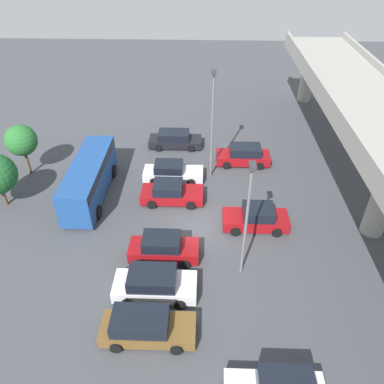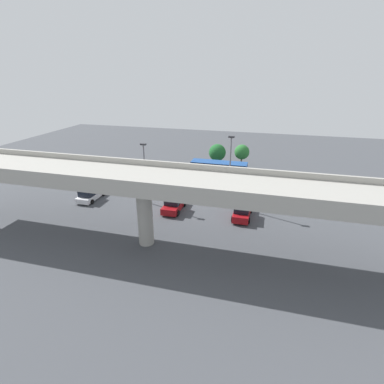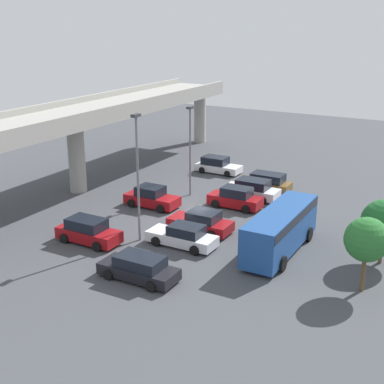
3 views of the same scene
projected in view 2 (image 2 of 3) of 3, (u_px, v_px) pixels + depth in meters
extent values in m
plane|color=#424449|center=(182.00, 197.00, 40.18)|extent=(96.86, 96.86, 0.00)
cube|color=#9E9B93|center=(143.00, 180.00, 27.09)|extent=(45.20, 6.15, 0.90)
cube|color=#9E9B93|center=(154.00, 163.00, 29.43)|extent=(45.20, 0.30, 0.55)
cube|color=#9E9B93|center=(127.00, 183.00, 24.21)|extent=(45.20, 0.30, 0.55)
cylinder|color=#9E9B93|center=(145.00, 215.00, 28.42)|extent=(1.46, 1.46, 6.16)
cube|color=black|center=(269.00, 196.00, 39.36)|extent=(1.87, 4.83, 0.67)
cube|color=black|center=(269.00, 191.00, 39.22)|extent=(1.72, 2.82, 0.66)
cylinder|color=black|center=(276.00, 202.00, 37.86)|extent=(0.22, 0.62, 0.62)
cylinder|color=black|center=(260.00, 201.00, 38.32)|extent=(0.22, 0.62, 0.62)
cylinder|color=black|center=(276.00, 194.00, 40.53)|extent=(0.22, 0.62, 0.62)
cylinder|color=black|center=(262.00, 192.00, 41.00)|extent=(0.22, 0.62, 0.62)
cube|color=maroon|center=(242.00, 212.00, 34.61)|extent=(1.80, 4.56, 0.79)
cube|color=black|center=(242.00, 207.00, 34.18)|extent=(1.65, 2.60, 0.73)
cylinder|color=black|center=(236.00, 208.00, 36.19)|extent=(0.22, 0.68, 0.68)
cylinder|color=black|center=(251.00, 210.00, 35.74)|extent=(0.22, 0.68, 0.68)
cylinder|color=black|center=(232.00, 219.00, 33.66)|extent=(0.22, 0.68, 0.68)
cylinder|color=black|center=(249.00, 221.00, 33.21)|extent=(0.22, 0.68, 0.68)
cube|color=silver|center=(227.00, 192.00, 40.47)|extent=(1.78, 4.81, 0.68)
cube|color=black|center=(228.00, 187.00, 40.54)|extent=(1.64, 2.25, 0.66)
cylinder|color=black|center=(232.00, 198.00, 38.99)|extent=(0.22, 0.67, 0.67)
cylinder|color=black|center=(219.00, 197.00, 39.43)|extent=(0.22, 0.67, 0.67)
cylinder|color=black|center=(235.00, 190.00, 41.65)|extent=(0.22, 0.67, 0.67)
cylinder|color=black|center=(222.00, 189.00, 42.10)|extent=(0.22, 0.67, 0.67)
cube|color=maroon|center=(207.00, 190.00, 41.04)|extent=(1.96, 4.62, 0.70)
cube|color=black|center=(207.00, 185.00, 41.04)|extent=(1.81, 2.13, 0.69)
cylinder|color=black|center=(212.00, 196.00, 39.59)|extent=(0.22, 0.69, 0.69)
cylinder|color=black|center=(197.00, 195.00, 40.07)|extent=(0.22, 0.69, 0.69)
cylinder|color=black|center=(216.00, 189.00, 42.15)|extent=(0.22, 0.69, 0.69)
cylinder|color=black|center=(202.00, 187.00, 42.64)|extent=(0.22, 0.69, 0.69)
cube|color=maroon|center=(174.00, 205.00, 36.40)|extent=(1.87, 4.47, 0.78)
cube|color=black|center=(173.00, 200.00, 35.98)|extent=(1.72, 2.08, 0.73)
cylinder|color=black|center=(170.00, 202.00, 37.95)|extent=(0.22, 0.68, 0.68)
cylinder|color=black|center=(185.00, 204.00, 37.49)|extent=(0.22, 0.68, 0.68)
cylinder|color=black|center=(163.00, 211.00, 35.48)|extent=(0.22, 0.68, 0.68)
cylinder|color=black|center=(178.00, 213.00, 35.01)|extent=(0.22, 0.68, 0.68)
cube|color=maroon|center=(167.00, 186.00, 42.49)|extent=(1.74, 4.33, 0.80)
cube|color=black|center=(167.00, 181.00, 42.32)|extent=(1.60, 2.32, 0.73)
cylinder|color=black|center=(169.00, 192.00, 41.17)|extent=(0.22, 0.69, 0.69)
cylinder|color=black|center=(157.00, 190.00, 41.60)|extent=(0.22, 0.69, 0.69)
cylinder|color=black|center=(175.00, 185.00, 43.57)|extent=(0.22, 0.69, 0.69)
cylinder|color=black|center=(164.00, 184.00, 44.00)|extent=(0.22, 0.69, 0.69)
cube|color=silver|center=(149.00, 184.00, 43.39)|extent=(1.94, 4.68, 0.75)
cube|color=black|center=(149.00, 179.00, 43.23)|extent=(1.78, 2.66, 0.74)
cylinder|color=black|center=(151.00, 190.00, 41.94)|extent=(0.22, 0.65, 0.65)
cylinder|color=black|center=(138.00, 188.00, 42.42)|extent=(0.22, 0.65, 0.65)
cylinder|color=black|center=(159.00, 183.00, 44.54)|extent=(0.22, 0.65, 0.65)
cylinder|color=black|center=(146.00, 181.00, 45.02)|extent=(0.22, 0.65, 0.65)
cube|color=brown|center=(132.00, 182.00, 44.10)|extent=(1.85, 4.81, 0.66)
cube|color=black|center=(133.00, 177.00, 44.17)|extent=(1.70, 2.85, 0.74)
cylinder|color=black|center=(134.00, 188.00, 42.61)|extent=(0.22, 0.63, 0.63)
cylinder|color=black|center=(122.00, 186.00, 43.07)|extent=(0.22, 0.63, 0.63)
cylinder|color=black|center=(142.00, 181.00, 45.28)|extent=(0.22, 0.63, 0.63)
cylinder|color=black|center=(131.00, 180.00, 45.74)|extent=(0.22, 0.63, 0.63)
cube|color=silver|center=(91.00, 196.00, 39.49)|extent=(1.86, 4.46, 0.66)
cube|color=black|center=(89.00, 192.00, 38.87)|extent=(1.71, 2.43, 0.75)
cylinder|color=black|center=(91.00, 192.00, 41.03)|extent=(0.22, 0.61, 0.61)
cylinder|color=black|center=(103.00, 194.00, 40.57)|extent=(0.22, 0.61, 0.61)
cylinder|color=black|center=(79.00, 200.00, 38.56)|extent=(0.22, 0.61, 0.61)
cylinder|color=black|center=(92.00, 202.00, 38.10)|extent=(0.22, 0.61, 0.61)
cube|color=#1E478C|center=(219.00, 170.00, 46.11)|extent=(8.53, 2.24, 2.60)
cube|color=black|center=(219.00, 164.00, 45.76)|extent=(8.36, 2.29, 0.57)
cylinder|color=black|center=(200.00, 178.00, 46.13)|extent=(0.98, 0.29, 0.98)
cylinder|color=black|center=(204.00, 173.00, 48.18)|extent=(0.98, 0.29, 0.98)
cylinder|color=black|center=(234.00, 181.00, 44.85)|extent=(0.98, 0.29, 0.98)
cylinder|color=black|center=(236.00, 176.00, 46.90)|extent=(0.98, 0.29, 0.98)
cylinder|color=slate|center=(230.00, 173.00, 36.20)|extent=(0.16, 0.16, 8.60)
cube|color=#333338|center=(231.00, 137.00, 34.54)|extent=(0.70, 0.35, 0.20)
cylinder|color=slate|center=(145.00, 175.00, 37.30)|extent=(0.16, 0.16, 7.51)
cube|color=#333338|center=(143.00, 144.00, 35.85)|extent=(0.70, 0.35, 0.20)
cylinder|color=brown|center=(241.00, 164.00, 50.92)|extent=(0.24, 0.24, 2.07)
sphere|color=#286B2D|center=(242.00, 152.00, 50.13)|extent=(2.49, 2.49, 2.49)
cylinder|color=brown|center=(217.00, 164.00, 52.24)|extent=(0.24, 0.24, 1.47)
sphere|color=#1E5B28|center=(217.00, 153.00, 51.49)|extent=(2.92, 2.92, 2.92)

